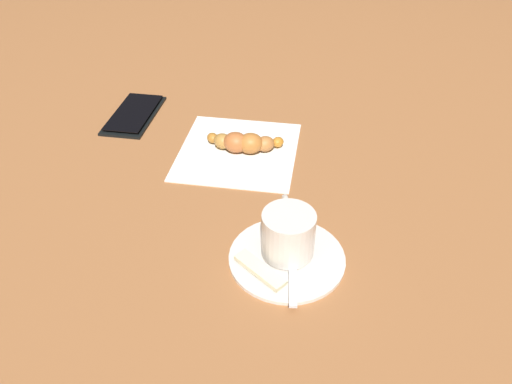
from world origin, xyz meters
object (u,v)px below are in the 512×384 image
Objects in this scene: espresso_cup at (284,232)px; croissant at (241,142)px; napkin at (235,150)px; cell_phone at (131,114)px; teaspoon at (289,252)px; sugar_packet at (260,270)px; saucer at (283,257)px.

espresso_cup reaches higher than croissant.
napkin is (-0.23, -0.07, -0.04)m from espresso_cup.
croissant reaches higher than cell_phone.
sugar_packet is (0.03, -0.03, 0.00)m from teaspoon.
espresso_cup is at bearing 97.38° from sugar_packet.
saucer is 1.08× the size of croissant.
saucer is at bearing -2.34° from espresso_cup.
sugar_packet is 0.37× the size of napkin.
croissant is (-0.23, -0.06, 0.01)m from saucer.
cell_phone is at bearing -142.63° from teaspoon.
saucer reaches higher than napkin.
sugar_packet is at bearing 8.74° from napkin.
sugar_packet is at bearing 31.47° from cell_phone.
saucer is at bearing 91.68° from sugar_packet.
croissant is at bearing -165.13° from espresso_cup.
espresso_cup is 1.31× the size of sugar_packet.
napkin is at bearing 59.81° from cell_phone.
teaspoon is 0.25m from napkin.
sugar_packet reaches higher than napkin.
espresso_cup is 0.60× the size of cell_phone.
espresso_cup is at bearing 37.29° from cell_phone.
sugar_packet is at bearing -38.16° from espresso_cup.
sugar_packet is 0.44m from cell_phone.
croissant reaches higher than napkin.
teaspoon is at bearing 41.00° from espresso_cup.
teaspoon is 0.43m from cell_phone.
sugar_packet is at bearing -43.85° from saucer.
saucer is at bearing 14.39° from croissant.
saucer and cell_phone have the same top height.
espresso_cup is 0.48× the size of napkin.
napkin is at bearing 144.27° from sugar_packet.
croissant is at bearing -165.61° from saucer.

